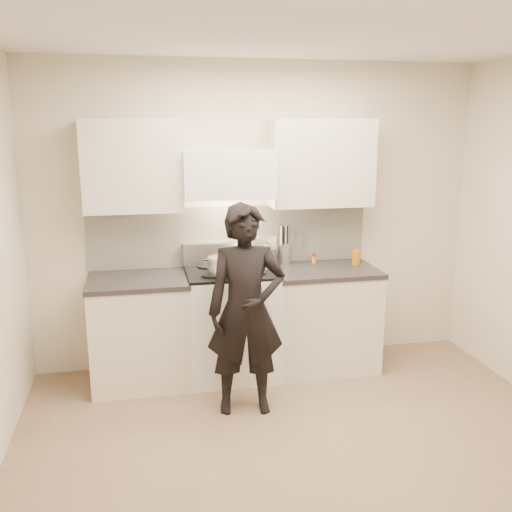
# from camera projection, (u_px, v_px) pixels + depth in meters

# --- Properties ---
(ground_plane) EXTENTS (4.00, 4.00, 0.00)m
(ground_plane) POSITION_uv_depth(u_px,v_px,m) (312.00, 459.00, 3.76)
(ground_plane) COLOR #82674F
(room_shell) EXTENTS (4.04, 3.54, 2.70)m
(room_shell) POSITION_uv_depth(u_px,v_px,m) (292.00, 212.00, 3.74)
(room_shell) COLOR beige
(room_shell) RESTS_ON ground
(stove) EXTENTS (0.76, 0.65, 0.96)m
(stove) POSITION_uv_depth(u_px,v_px,m) (231.00, 322.00, 4.95)
(stove) COLOR white
(stove) RESTS_ON ground
(counter_right) EXTENTS (0.92, 0.67, 0.92)m
(counter_right) POSITION_uv_depth(u_px,v_px,m) (323.00, 317.00, 5.12)
(counter_right) COLOR beige
(counter_right) RESTS_ON ground
(counter_left) EXTENTS (0.82, 0.67, 0.92)m
(counter_left) POSITION_uv_depth(u_px,v_px,m) (140.00, 330.00, 4.80)
(counter_left) COLOR beige
(counter_left) RESTS_ON ground
(wok) EXTENTS (0.36, 0.43, 0.29)m
(wok) POSITION_uv_depth(u_px,v_px,m) (251.00, 253.00, 5.00)
(wok) COLOR silver
(wok) RESTS_ON stove
(stock_pot) EXTENTS (0.30, 0.23, 0.14)m
(stock_pot) POSITION_uv_depth(u_px,v_px,m) (220.00, 265.00, 4.67)
(stock_pot) COLOR silver
(stock_pot) RESTS_ON stove
(utensil_crock) EXTENTS (0.13, 0.13, 0.35)m
(utensil_crock) POSITION_uv_depth(u_px,v_px,m) (284.00, 252.00, 5.17)
(utensil_crock) COLOR #BDBDBD
(utensil_crock) RESTS_ON counter_right
(spice_jar) EXTENTS (0.04, 0.04, 0.09)m
(spice_jar) POSITION_uv_depth(u_px,v_px,m) (314.00, 258.00, 5.19)
(spice_jar) COLOR orange
(spice_jar) RESTS_ON counter_right
(oil_glass) EXTENTS (0.08, 0.08, 0.13)m
(oil_glass) POSITION_uv_depth(u_px,v_px,m) (356.00, 257.00, 5.15)
(oil_glass) COLOR #BA6705
(oil_glass) RESTS_ON counter_right
(person) EXTENTS (0.62, 0.44, 1.61)m
(person) POSITION_uv_depth(u_px,v_px,m) (246.00, 310.00, 4.25)
(person) COLOR black
(person) RESTS_ON ground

